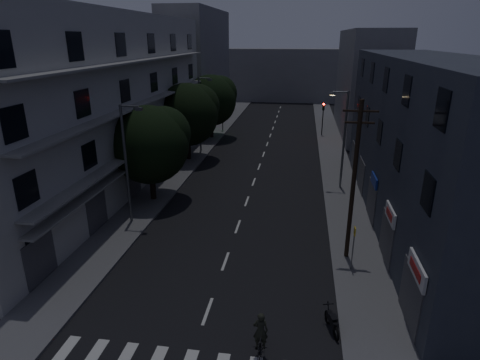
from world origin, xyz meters
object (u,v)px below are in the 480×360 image
(cyclist, at_px, (260,342))
(bus_stop_sign, at_px, (354,241))
(motorcycle, at_px, (332,322))
(utility_pole, at_px, (354,179))

(cyclist, bearing_deg, bus_stop_sign, 53.96)
(bus_stop_sign, distance_m, motorcycle, 5.29)
(utility_pole, bearing_deg, motorcycle, -100.79)
(motorcycle, relative_size, cyclist, 0.80)
(motorcycle, bearing_deg, bus_stop_sign, 58.54)
(utility_pole, height_order, cyclist, utility_pole)
(motorcycle, bearing_deg, cyclist, -162.23)
(motorcycle, xyz_separation_m, cyclist, (-2.93, -1.98, 0.27))
(utility_pole, height_order, bus_stop_sign, utility_pole)
(bus_stop_sign, height_order, cyclist, bus_stop_sign)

